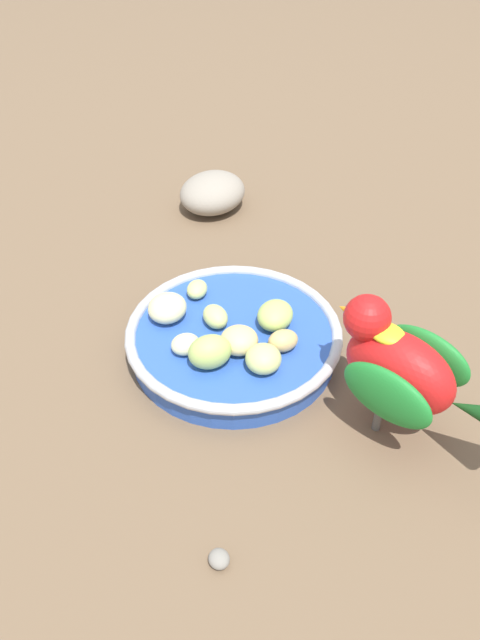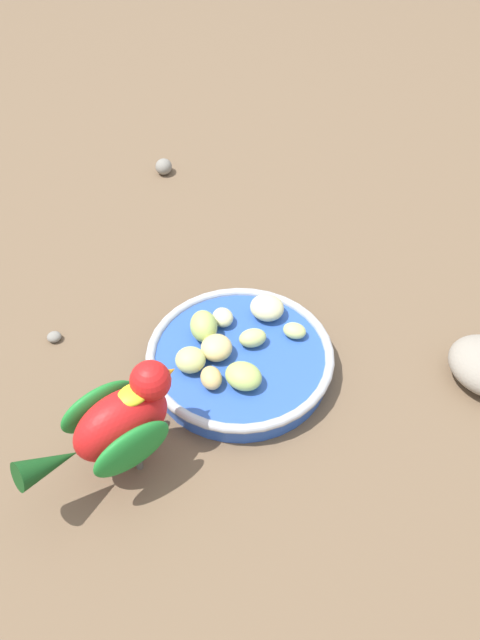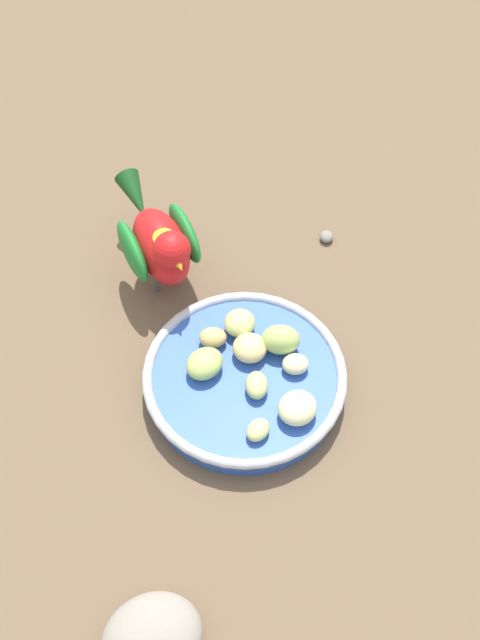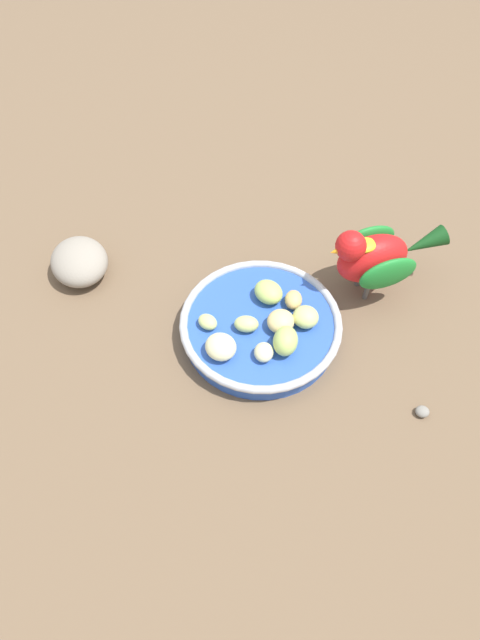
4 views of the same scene
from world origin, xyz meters
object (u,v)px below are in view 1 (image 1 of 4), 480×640
(apple_piece_1, at_px, (185,344))
(rock_large, at_px, (212,193))
(apple_piece_2, at_px, (167,308))
(apple_piece_5, at_px, (210,352))
(parrot, at_px, (404,369))
(apple_piece_8, at_px, (283,341))
(apple_piece_6, at_px, (239,340))
(apple_piece_0, at_px, (263,359))
(apple_piece_7, at_px, (197,289))
(feeding_bowl, at_px, (234,339))
(apple_piece_3, at_px, (275,315))
(apple_piece_4, at_px, (215,316))
(pebble_0, at_px, (219,559))

(apple_piece_1, height_order, rock_large, rock_large)
(apple_piece_2, xyz_separation_m, apple_piece_5, (-0.06, -0.05, 0.00))
(parrot, xyz_separation_m, rock_large, (0.32, 0.23, -0.05))
(apple_piece_2, distance_m, apple_piece_8, 0.12)
(apple_piece_6, bearing_deg, apple_piece_1, 103.11)
(apple_piece_2, height_order, rock_large, apple_piece_2)
(apple_piece_0, distance_m, apple_piece_8, 0.03)
(apple_piece_7, bearing_deg, feeding_bowl, -135.33)
(parrot, bearing_deg, apple_piece_3, -4.03)
(apple_piece_7, bearing_deg, apple_piece_1, -173.69)
(feeding_bowl, relative_size, apple_piece_6, 5.92)
(apple_piece_3, bearing_deg, apple_piece_0, 178.48)
(apple_piece_0, height_order, apple_piece_4, apple_piece_0)
(apple_piece_8, bearing_deg, apple_piece_0, 154.85)
(feeding_bowl, height_order, apple_piece_7, apple_piece_7)
(feeding_bowl, height_order, apple_piece_0, apple_piece_0)
(apple_piece_1, xyz_separation_m, apple_piece_4, (0.04, -0.02, 0.00))
(parrot, relative_size, rock_large, 1.74)
(feeding_bowl, distance_m, apple_piece_7, 0.07)
(apple_piece_7, bearing_deg, rock_large, 8.45)
(apple_piece_3, height_order, apple_piece_4, apple_piece_3)
(apple_piece_8, bearing_deg, apple_piece_1, 103.23)
(apple_piece_2, bearing_deg, rock_large, 2.63)
(apple_piece_6, xyz_separation_m, apple_piece_8, (0.01, -0.04, -0.00))
(apple_piece_5, bearing_deg, feeding_bowl, -14.40)
(apple_piece_3, height_order, apple_piece_5, apple_piece_5)
(apple_piece_1, distance_m, apple_piece_3, 0.09)
(apple_piece_4, height_order, apple_piece_8, same)
(feeding_bowl, relative_size, pebble_0, 12.49)
(apple_piece_4, height_order, pebble_0, apple_piece_4)
(apple_piece_4, relative_size, apple_piece_7, 1.17)
(apple_piece_1, xyz_separation_m, apple_piece_2, (0.04, 0.03, 0.00))
(parrot, relative_size, pebble_0, 9.36)
(apple_piece_0, distance_m, parrot, 0.12)
(feeding_bowl, bearing_deg, apple_piece_0, -140.94)
(feeding_bowl, bearing_deg, apple_piece_2, 82.72)
(feeding_bowl, bearing_deg, apple_piece_5, 165.60)
(apple_piece_8, relative_size, parrot, 0.18)
(apple_piece_5, distance_m, apple_piece_8, 0.07)
(feeding_bowl, distance_m, apple_piece_3, 0.05)
(parrot, distance_m, pebble_0, 0.20)
(apple_piece_5, height_order, pebble_0, apple_piece_5)
(apple_piece_3, xyz_separation_m, apple_piece_8, (-0.03, -0.01, -0.00))
(apple_piece_4, height_order, parrot, parrot)
(apple_piece_2, bearing_deg, apple_piece_8, -101.16)
(apple_piece_3, bearing_deg, apple_piece_2, 94.77)
(apple_piece_5, xyz_separation_m, rock_large, (0.30, 0.07, -0.02))
(apple_piece_1, relative_size, apple_piece_3, 0.67)
(apple_piece_6, relative_size, apple_piece_7, 1.33)
(apple_piece_3, bearing_deg, apple_piece_8, -159.08)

